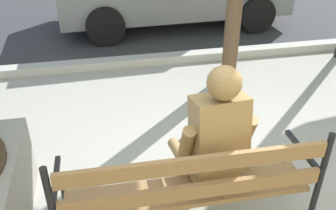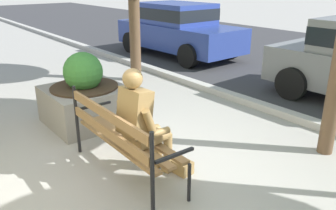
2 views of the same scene
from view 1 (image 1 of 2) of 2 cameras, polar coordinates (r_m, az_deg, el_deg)
ground_plane at (r=3.20m, az=5.86°, el=-15.14°), size 80.00×80.00×0.00m
curb_stone at (r=5.53m, az=-2.85°, el=6.98°), size 60.00×0.20×0.12m
park_bench at (r=2.58m, az=3.22°, el=-11.94°), size 1.81×0.56×0.95m
bronze_statue_seated at (r=2.71m, az=6.67°, el=-6.30°), size 0.61×0.80×1.37m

